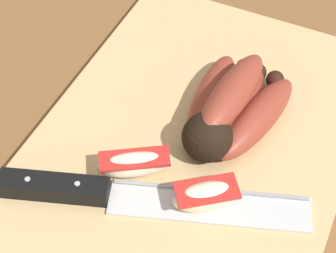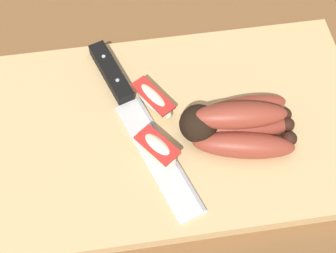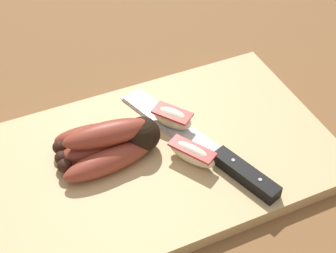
{
  "view_description": "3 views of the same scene",
  "coord_description": "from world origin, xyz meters",
  "px_view_note": "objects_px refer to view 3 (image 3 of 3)",
  "views": [
    {
      "loc": [
        -0.29,
        -0.12,
        0.45
      ],
      "look_at": [
        0.02,
        0.02,
        0.04
      ],
      "focal_mm": 59.29,
      "sensor_mm": 36.0,
      "label": 1
    },
    {
      "loc": [
        -0.07,
        -0.33,
        0.57
      ],
      "look_at": [
        -0.02,
        -0.01,
        0.03
      ],
      "focal_mm": 54.09,
      "sensor_mm": 36.0,
      "label": 2
    },
    {
      "loc": [
        0.18,
        0.44,
        0.53
      ],
      "look_at": [
        -0.02,
        -0.01,
        0.05
      ],
      "focal_mm": 54.37,
      "sensor_mm": 36.0,
      "label": 3
    }
  ],
  "objects_px": {
    "banana_bunch": "(110,143)",
    "chefs_knife": "(218,156)",
    "apple_wedge_middle": "(192,154)",
    "apple_wedge_near": "(172,118)"
  },
  "relations": [
    {
      "from": "banana_bunch",
      "to": "chefs_knife",
      "type": "bearing_deg",
      "value": 152.58
    },
    {
      "from": "chefs_knife",
      "to": "apple_wedge_middle",
      "type": "distance_m",
      "value": 0.04
    },
    {
      "from": "chefs_knife",
      "to": "apple_wedge_near",
      "type": "height_order",
      "value": "apple_wedge_near"
    },
    {
      "from": "apple_wedge_near",
      "to": "banana_bunch",
      "type": "bearing_deg",
      "value": 9.81
    },
    {
      "from": "banana_bunch",
      "to": "apple_wedge_middle",
      "type": "relative_size",
      "value": 2.05
    },
    {
      "from": "banana_bunch",
      "to": "apple_wedge_middle",
      "type": "height_order",
      "value": "banana_bunch"
    },
    {
      "from": "chefs_knife",
      "to": "apple_wedge_middle",
      "type": "height_order",
      "value": "apple_wedge_middle"
    },
    {
      "from": "apple_wedge_middle",
      "to": "chefs_knife",
      "type": "bearing_deg",
      "value": 162.35
    },
    {
      "from": "banana_bunch",
      "to": "apple_wedge_middle",
      "type": "distance_m",
      "value": 0.11
    },
    {
      "from": "apple_wedge_near",
      "to": "apple_wedge_middle",
      "type": "distance_m",
      "value": 0.07
    }
  ]
}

